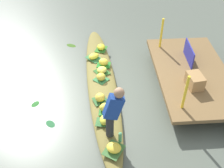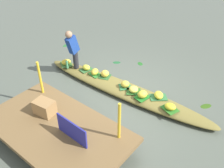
{
  "view_description": "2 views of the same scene",
  "coord_description": "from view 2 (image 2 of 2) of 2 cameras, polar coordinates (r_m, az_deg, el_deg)",
  "views": [
    {
      "loc": [
        5.3,
        -0.11,
        4.7
      ],
      "look_at": [
        0.19,
        0.24,
        0.28
      ],
      "focal_mm": 44.22,
      "sensor_mm": 36.0,
      "label": 1
    },
    {
      "loc": [
        -3.21,
        4.45,
        4.11
      ],
      "look_at": [
        0.12,
        0.31,
        0.4
      ],
      "focal_mm": 39.42,
      "sensor_mm": 36.0,
      "label": 2
    }
  ],
  "objects": [
    {
      "name": "leaf_mat_3",
      "position": [
        7.47,
        -5.99,
        3.33
      ],
      "size": [
        0.33,
        0.41,
        0.01
      ],
      "primitive_type": "cube",
      "rotation": [
        0.0,
        0.0,
        1.37
      ],
      "color": "#336835",
      "rests_on": "vendor_boat"
    },
    {
      "name": "banana_bunch_8",
      "position": [
        6.32,
        7.07,
        -2.38
      ],
      "size": [
        0.31,
        0.33,
        0.19
      ],
      "primitive_type": "ellipsoid",
      "rotation": [
        0.0,
        0.0,
        1.12
      ],
      "color": "yellow",
      "rests_on": "vendor_boat"
    },
    {
      "name": "drifting_plant_2",
      "position": [
        9.53,
        -10.6,
        8.82
      ],
      "size": [
        0.22,
        0.31,
        0.01
      ],
      "primitive_type": "ellipsoid",
      "rotation": [
        0.0,
        0.0,
        1.67
      ],
      "color": "#2B6B31",
      "rests_on": "ground"
    },
    {
      "name": "market_banner",
      "position": [
        4.92,
        -9.31,
        -10.56
      ],
      "size": [
        0.81,
        0.05,
        0.45
      ],
      "primitive_type": "cube",
      "rotation": [
        0.0,
        0.0,
        -0.02
      ],
      "color": "navy",
      "rests_on": "dock_platform"
    },
    {
      "name": "banana_bunch_3",
      "position": [
        7.43,
        -6.02,
        3.83
      ],
      "size": [
        0.28,
        0.22,
        0.16
      ],
      "primitive_type": "ellipsoid",
      "rotation": [
        0.0,
        0.0,
        6.21
      ],
      "color": "yellow",
      "rests_on": "vendor_boat"
    },
    {
      "name": "water_bottle",
      "position": [
        7.59,
        -10.38,
        4.47
      ],
      "size": [
        0.07,
        0.07,
        0.25
      ],
      "primitive_type": "cylinder",
      "color": "#53A869",
      "rests_on": "vendor_boat"
    },
    {
      "name": "railing_post_east",
      "position": [
        6.16,
        -16.33,
        1.4
      ],
      "size": [
        0.06,
        0.06,
        0.87
      ],
      "primitive_type": "cylinder",
      "color": "yellow",
      "rests_on": "dock_platform"
    },
    {
      "name": "vendor_boat",
      "position": [
        6.8,
        2.4,
        -1.2
      ],
      "size": [
        5.37,
        1.03,
        0.21
      ],
      "primitive_type": "ellipsoid",
      "rotation": [
        0.0,
        0.0,
        0.06
      ],
      "color": "olive",
      "rests_on": "ground"
    },
    {
      "name": "canal_water",
      "position": [
        6.86,
        2.38,
        -1.91
      ],
      "size": [
        40.0,
        40.0,
        0.0
      ],
      "primitive_type": "plane",
      "color": "#545C50",
      "rests_on": "ground"
    },
    {
      "name": "drifting_plant_1",
      "position": [
        8.23,
        1.08,
        5.02
      ],
      "size": [
        0.3,
        0.29,
        0.01
      ],
      "primitive_type": "ellipsoid",
      "rotation": [
        0.0,
        0.0,
        0.71
      ],
      "color": "#225D30",
      "rests_on": "ground"
    },
    {
      "name": "vendor_person",
      "position": [
        7.25,
        -9.08,
        8.35
      ],
      "size": [
        0.21,
        0.42,
        1.25
      ],
      "color": "#28282D",
      "rests_on": "vendor_boat"
    },
    {
      "name": "leaf_mat_2",
      "position": [
        6.14,
        13.26,
        -5.61
      ],
      "size": [
        0.46,
        0.41,
        0.01
      ],
      "primitive_type": "cube",
      "rotation": [
        0.0,
        0.0,
        2.81
      ],
      "color": "#2E7023",
      "rests_on": "vendor_boat"
    },
    {
      "name": "dock_platform",
      "position": [
        5.41,
        -12.72,
        -10.14
      ],
      "size": [
        3.2,
        1.8,
        0.41
      ],
      "color": "brown",
      "rests_on": "ground"
    },
    {
      "name": "leaf_mat_0",
      "position": [
        6.7,
        3.04,
        -0.64
      ],
      "size": [
        0.44,
        0.44,
        0.01
      ],
      "primitive_type": "cube",
      "rotation": [
        0.0,
        0.0,
        0.81
      ],
      "color": "#337740",
      "rests_on": "vendor_boat"
    },
    {
      "name": "banana_bunch_7",
      "position": [
        6.39,
        10.77,
        -2.52
      ],
      "size": [
        0.37,
        0.38,
        0.14
      ],
      "primitive_type": "ellipsoid",
      "rotation": [
        0.0,
        0.0,
        2.24
      ],
      "color": "yellow",
      "rests_on": "vendor_boat"
    },
    {
      "name": "leaf_mat_4",
      "position": [
        7.24,
        -4.0,
        2.28
      ],
      "size": [
        0.41,
        0.31,
        0.01
      ],
      "primitive_type": "cube",
      "rotation": [
        0.0,
        0.0,
        2.99
      ],
      "color": "#317D30",
      "rests_on": "vendor_boat"
    },
    {
      "name": "leaf_mat_5",
      "position": [
        6.54,
        5.0,
        -1.74
      ],
      "size": [
        0.48,
        0.47,
        0.01
      ],
      "primitive_type": "cube",
      "rotation": [
        0.0,
        0.0,
        0.57
      ],
      "color": "#2B5E23",
      "rests_on": "vendor_boat"
    },
    {
      "name": "leaf_mat_1",
      "position": [
        7.86,
        -10.54,
        4.6
      ],
      "size": [
        0.52,
        0.5,
        0.01
      ],
      "primitive_type": "cube",
      "rotation": [
        0.0,
        0.0,
        2.56
      ],
      "color": "#3E6D34",
      "rests_on": "vendor_boat"
    },
    {
      "name": "leaf_mat_7",
      "position": [
        6.44,
        10.7,
        -3.02
      ],
      "size": [
        0.52,
        0.51,
        0.01
      ],
      "primitive_type": "cube",
      "rotation": [
        0.0,
        0.0,
        0.73
      ],
      "color": "#33713E",
      "rests_on": "vendor_boat"
    },
    {
      "name": "banana_bunch_0",
      "position": [
        6.65,
        3.06,
        -0.01
      ],
      "size": [
        0.33,
        0.33,
        0.18
      ],
      "primitive_type": "ellipsoid",
      "rotation": [
        0.0,
        0.0,
        2.32
      ],
      "color": "gold",
      "rests_on": "vendor_boat"
    },
    {
      "name": "banana_bunch_1",
      "position": [
        7.82,
        -10.59,
        5.06
      ],
      "size": [
        0.36,
        0.38,
        0.15
      ],
      "primitive_type": "ellipsoid",
      "rotation": [
        0.0,
        0.0,
        1.1
      ],
      "color": "yellow",
      "rests_on": "vendor_boat"
    },
    {
      "name": "drifting_plant_0",
      "position": [
        8.21,
        6.54,
        4.71
      ],
      "size": [
        0.28,
        0.27,
        0.01
      ],
      "primitive_type": "ellipsoid",
      "rotation": [
        0.0,
        0.0,
        2.5
      ],
      "color": "#246322",
      "rests_on": "ground"
    },
    {
      "name": "banana_bunch_5",
      "position": [
        6.5,
        5.03,
        -1.23
      ],
      "size": [
        0.36,
        0.36,
        0.15
      ],
      "primitive_type": "ellipsoid",
      "rotation": [
        0.0,
        0.0,
        5.51
      ],
      "color": "#ECDD52",
      "rests_on": "vendor_boat"
    },
    {
      "name": "banana_bunch_4",
      "position": [
        7.19,
        -4.03,
        2.86
      ],
      "size": [
        0.28,
        0.32,
        0.18
      ],
      "primitive_type": "ellipsoid",
      "rotation": [
        0.0,
        0.0,
        5.09
      ],
      "color": "gold",
      "rests_on": "vendor_boat"
    },
    {
      "name": "banana_bunch_6",
      "position": [
        7.07,
        -1.66,
        2.44
      ],
      "size": [
        0.32,
        0.32,
        0.2
      ],
      "primitive_type": "ellipsoid",
      "rotation": [
        0.0,
        0.0,
        4.11
      ],
      "color": "yellow",
      "rests_on": "vendor_boat"
    },
    {
      "name": "produce_crate",
      "position": [
        5.66,
        -15.39,
        -5.24
      ],
      "size": [
        0.48,
        0.38,
        0.33
      ],
      "primitive_type": "cube",
      "rotation": [
        0.0,
        0.0,
        0.14
      ],
      "color": "#A17848",
      "rests_on": "dock_platform"
    },
    {
      "name": "leaf_mat_8",
      "position": [
        6.37,
        7.02,
        -3.04
      ],
      "size": [
        0.35,
        0.41,
        0.01
      ],
      "primitive_type": "cube",
      "rotation": [
        0.0,
        0.0,
        1.38
      ],
      "color": "#217323",
      "rests_on": "vendor_boat"
    },
    {
      "name": "leaf_mat_6",
      "position": [
        7.12,
        -1.65,
        1.78
      ],
      "size": [
        0.39,
        0.4,
        0.01
      ],
      "primitive_type": "cube",
      "rotation": [
        0.0,
        0.0,
        1.91
      ],
      "color": "#30612F",
      "rests_on": "vendor_boat"
    },
    {
      "name": "drifting_plant_3",
      "position": [
        6.82,
        20.95,
        -4.81
      ],
      "size": [
        0.31,
        0.36,
        0.01
      ],
      "primitive_type": "ellipsoid",
      "rotation": [
        0.0,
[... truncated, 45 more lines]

